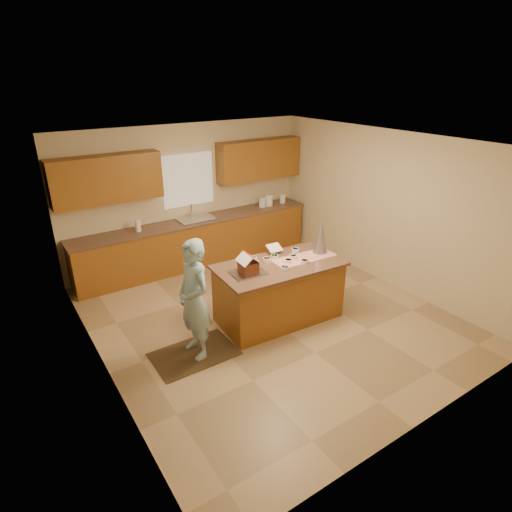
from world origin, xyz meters
name	(u,v)px	position (x,y,z in m)	size (l,w,h in m)	color
floor	(268,316)	(0.00, 0.00, 0.00)	(5.50, 5.50, 0.00)	tan
ceiling	(271,143)	(0.00, 0.00, 2.70)	(5.50, 5.50, 0.00)	silver
wall_back	(188,195)	(0.00, 2.75, 1.35)	(5.50, 5.50, 0.00)	beige
wall_front	(434,323)	(0.00, -2.75, 1.35)	(5.50, 5.50, 0.00)	beige
wall_left	(93,280)	(-2.50, 0.00, 1.35)	(5.50, 5.50, 0.00)	beige
wall_right	(385,209)	(2.50, 0.00, 1.35)	(5.50, 5.50, 0.00)	beige
stone_accent	(117,318)	(-2.48, -0.80, 1.25)	(2.50, 2.50, 0.00)	gray
window_curtain	(188,180)	(0.00, 2.72, 1.65)	(1.05, 0.03, 1.00)	white
back_counter_base	(198,243)	(0.00, 2.45, 0.44)	(4.80, 0.60, 0.88)	brown
back_counter_top	(196,221)	(0.00, 2.45, 0.90)	(4.85, 0.63, 0.04)	brown
upper_cabinet_left	(107,179)	(-1.55, 2.57, 1.90)	(1.85, 0.35, 0.80)	brown
upper_cabinet_right	(259,160)	(1.55, 2.57, 1.90)	(1.85, 0.35, 0.80)	brown
sink	(196,221)	(0.00, 2.45, 0.89)	(0.70, 0.45, 0.12)	silver
faucet	(192,211)	(0.00, 2.63, 1.06)	(0.03, 0.03, 0.28)	silver
island_base	(279,293)	(0.11, -0.12, 0.45)	(1.83, 0.91, 0.89)	brown
island_top	(279,265)	(0.11, -0.12, 0.91)	(1.91, 1.00, 0.04)	brown
table_runner	(304,258)	(0.56, -0.15, 0.94)	(1.02, 0.37, 0.01)	#B21E0C
baking_tray	(248,273)	(-0.45, -0.14, 0.95)	(0.47, 0.35, 0.03)	silver
cookbook	(274,248)	(0.28, 0.26, 1.03)	(0.22, 0.02, 0.18)	white
tinsel_tree	(321,236)	(0.90, -0.12, 1.21)	(0.22, 0.22, 0.56)	silver
rug	(194,354)	(-1.41, -0.24, 0.01)	(1.13, 0.74, 0.01)	black
boy	(194,300)	(-1.36, -0.24, 0.84)	(0.61, 0.40, 1.66)	#96C2D6
canister_a	(262,202)	(1.56, 2.45, 1.02)	(0.15, 0.15, 0.20)	white
canister_b	(269,200)	(1.73, 2.45, 1.04)	(0.16, 0.16, 0.24)	white
canister_c	(282,199)	(2.09, 2.45, 1.01)	(0.13, 0.13, 0.18)	white
paper_towel	(138,226)	(-1.15, 2.45, 1.03)	(0.10, 0.10, 0.22)	white
gingerbread_house	(248,265)	(-0.45, -0.14, 1.07)	(0.30, 0.30, 0.29)	#602819
candy_bowls	(283,259)	(0.22, -0.04, 0.96)	(0.87, 0.66, 0.06)	orange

